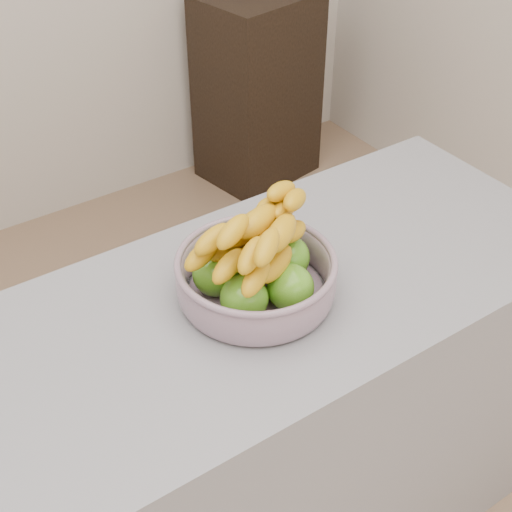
% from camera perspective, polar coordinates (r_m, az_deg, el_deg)
% --- Properties ---
extents(counter, '(2.00, 0.60, 0.90)m').
position_cam_1_polar(counter, '(1.69, -7.75, -18.09)').
color(counter, gray).
rests_on(counter, ground).
extents(cabinet, '(0.54, 0.46, 0.87)m').
position_cam_1_polar(cabinet, '(3.35, 0.10, 13.20)').
color(cabinet, black).
rests_on(cabinet, ground).
extents(fruit_bowl, '(0.32, 0.32, 0.20)m').
position_cam_1_polar(fruit_bowl, '(1.38, 0.04, -1.15)').
color(fruit_bowl, '#A9B9CB').
rests_on(fruit_bowl, counter).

